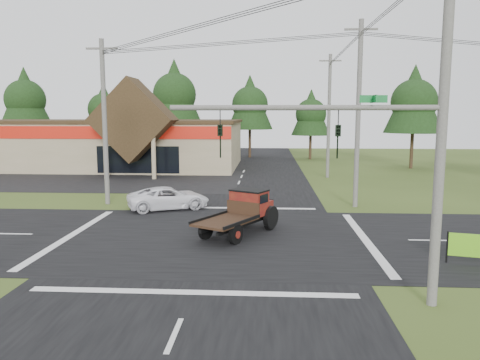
{
  "coord_description": "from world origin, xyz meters",
  "views": [
    {
      "loc": [
        2.42,
        -21.52,
        5.8
      ],
      "look_at": [
        0.91,
        4.09,
        2.2
      ],
      "focal_mm": 35.0,
      "sensor_mm": 36.0,
      "label": 1
    }
  ],
  "objects": [
    {
      "name": "utility_pole_nr",
      "position": [
        7.5,
        -7.5,
        5.64
      ],
      "size": [
        2.0,
        0.3,
        11.0
      ],
      "color": "#595651",
      "rests_on": "ground"
    },
    {
      "name": "tree_row_e",
      "position": [
        8.0,
        40.0,
        6.03
      ],
      "size": [
        5.04,
        5.04,
        9.09
      ],
      "color": "#332316",
      "rests_on": "ground"
    },
    {
      "name": "parking_apron",
      "position": [
        -14.0,
        19.0,
        0.01
      ],
      "size": [
        28.0,
        14.0,
        0.02
      ],
      "primitive_type": "cube",
      "color": "black",
      "rests_on": "ground"
    },
    {
      "name": "ground",
      "position": [
        0.0,
        0.0,
        0.0
      ],
      "size": [
        120.0,
        120.0,
        0.0
      ],
      "primitive_type": "plane",
      "color": "#37491A",
      "rests_on": "ground"
    },
    {
      "name": "traffic_signal_mast",
      "position": [
        5.82,
        -7.5,
        4.43
      ],
      "size": [
        8.12,
        0.24,
        7.0
      ],
      "color": "#595651",
      "rests_on": "ground"
    },
    {
      "name": "utility_pole_ne",
      "position": [
        8.0,
        8.0,
        5.89
      ],
      "size": [
        2.0,
        0.3,
        11.5
      ],
      "color": "#595651",
      "rests_on": "ground"
    },
    {
      "name": "tree_row_d",
      "position": [
        0.0,
        42.0,
        7.38
      ],
      "size": [
        6.16,
        6.16,
        11.11
      ],
      "color": "#332316",
      "rests_on": "ground"
    },
    {
      "name": "antique_flatbed_truck",
      "position": [
        1.03,
        0.56,
        1.07
      ],
      "size": [
        4.2,
        5.41,
        2.13
      ],
      "primitive_type": null,
      "rotation": [
        0.0,
        0.0,
        -0.51
      ],
      "color": "#590C11",
      "rests_on": "ground"
    },
    {
      "name": "utility_pole_n",
      "position": [
        8.0,
        22.0,
        5.74
      ],
      "size": [
        2.0,
        0.3,
        11.2
      ],
      "color": "#595651",
      "rests_on": "ground"
    },
    {
      "name": "white_pickup",
      "position": [
        -3.66,
        6.58,
        0.69
      ],
      "size": [
        5.48,
        4.11,
        1.38
      ],
      "primitive_type": "imported",
      "rotation": [
        0.0,
        0.0,
        1.99
      ],
      "color": "white",
      "rests_on": "ground"
    },
    {
      "name": "tree_row_b",
      "position": [
        -20.0,
        42.0,
        6.7
      ],
      "size": [
        5.6,
        5.6,
        10.1
      ],
      "color": "#332316",
      "rests_on": "ground"
    },
    {
      "name": "cvs_building",
      "position": [
        -15.7,
        29.57,
        2.78
      ],
      "size": [
        30.4,
        18.2,
        9.19
      ],
      "color": "gray",
      "rests_on": "ground"
    },
    {
      "name": "tree_row_c",
      "position": [
        -10.0,
        41.0,
        8.72
      ],
      "size": [
        7.28,
        7.28,
        13.13
      ],
      "color": "#332316",
      "rests_on": "ground"
    },
    {
      "name": "road_ew",
      "position": [
        0.0,
        0.0,
        0.01
      ],
      "size": [
        120.0,
        12.0,
        0.02
      ],
      "primitive_type": "cube",
      "color": "black",
      "rests_on": "ground"
    },
    {
      "name": "utility_pole_nw",
      "position": [
        -8.0,
        8.0,
        5.39
      ],
      "size": [
        2.0,
        0.3,
        10.5
      ],
      "color": "#595651",
      "rests_on": "ground"
    },
    {
      "name": "tree_row_a",
      "position": [
        -30.0,
        40.0,
        8.05
      ],
      "size": [
        6.72,
        6.72,
        12.12
      ],
      "color": "#332316",
      "rests_on": "ground"
    },
    {
      "name": "tree_side_ne",
      "position": [
        18.0,
        30.0,
        7.38
      ],
      "size": [
        6.16,
        6.16,
        11.11
      ],
      "color": "#332316",
      "rests_on": "ground"
    },
    {
      "name": "road_ns",
      "position": [
        0.0,
        0.0,
        0.01
      ],
      "size": [
        12.0,
        120.0,
        0.02
      ],
      "primitive_type": "cube",
      "color": "black",
      "rests_on": "ground"
    }
  ]
}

